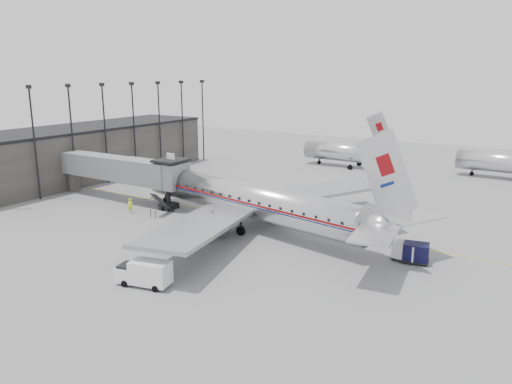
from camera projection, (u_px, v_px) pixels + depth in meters
ground at (210, 228)px, 55.38m from camera, size 160.00×160.00×0.00m
terminal at (79, 154)px, 80.25m from camera, size 12.00×46.00×8.00m
apron_line at (261, 219)px, 58.75m from camera, size 60.00×0.15×0.01m
jet_bridge at (126, 170)px, 66.02m from camera, size 21.00×6.20×7.10m
floodlight_masts at (120, 127)px, 78.30m from camera, size 0.90×42.25×15.25m
distant_aircraft_near at (343, 152)px, 90.14m from camera, size 16.39×3.20×10.26m
distant_aircraft_mid at (505, 162)px, 79.95m from camera, size 16.39×3.20×10.26m
airliner at (249, 200)px, 55.23m from camera, size 38.88×35.71×12.40m
service_van at (144, 273)px, 40.51m from camera, size 4.81×2.71×2.14m
baggage_cart_navy at (416, 252)px, 45.39m from camera, size 2.61×2.16×1.83m
baggage_cart_white at (406, 251)px, 45.88m from camera, size 2.35×1.89×1.72m
ramp_worker at (130, 206)px, 61.09m from camera, size 0.79×0.63×1.88m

